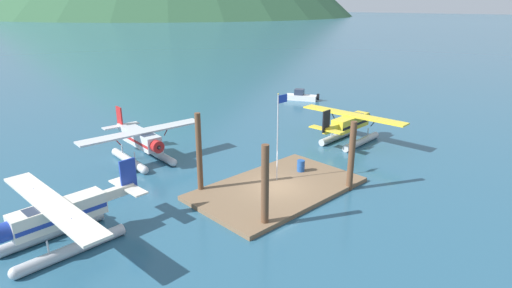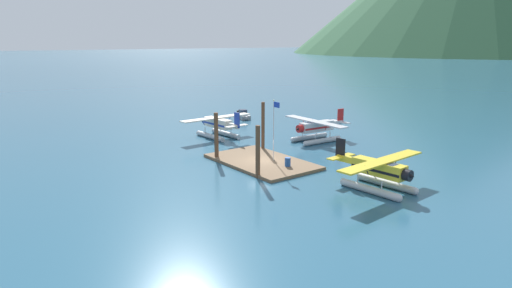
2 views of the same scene
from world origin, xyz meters
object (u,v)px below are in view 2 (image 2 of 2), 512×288
Objects in this scene: seaplane_yellow_stbd_fwd at (379,172)px; seaplane_cream_port_fwd at (218,126)px; seaplane_silver_bow_left at (316,129)px; boat_grey_open_west at (243,116)px; fuel_drum at (288,162)px; flagpole at (274,124)px.

seaplane_yellow_stbd_fwd is 26.27m from seaplane_cream_port_fwd.
seaplane_silver_bow_left is 19.63m from boat_grey_open_west.
seaplane_silver_bow_left is 1.00× the size of seaplane_cream_port_fwd.
seaplane_silver_bow_left is (-7.18, 11.07, 0.84)m from fuel_drum.
seaplane_silver_bow_left and seaplane_cream_port_fwd have the same top height.
boat_grey_open_west reaches higher than fuel_drum.
flagpole is at bearing -28.76° from boat_grey_open_west.
seaplane_silver_bow_left is at bearing 113.92° from flagpole.
seaplane_silver_bow_left is (-4.83, 10.90, -2.67)m from flagpole.
flagpole is 14.88m from seaplane_cream_port_fwd.
seaplane_yellow_stbd_fwd is at bearing -17.65° from boat_grey_open_west.
flagpole is at bearing -8.96° from seaplane_cream_port_fwd.
boat_grey_open_west is at bearing 151.24° from flagpole.
fuel_drum is 0.08× the size of seaplane_cream_port_fwd.
seaplane_cream_port_fwd is (-9.63, -8.62, 0.00)m from seaplane_silver_bow_left.
flagpole is 7.25× the size of fuel_drum.
fuel_drum is 0.08× the size of seaplane_silver_bow_left.
boat_grey_open_west is at bearing 172.88° from seaplane_silver_bow_left.
fuel_drum is 9.70m from seaplane_yellow_stbd_fwd.
seaplane_silver_bow_left reaches higher than fuel_drum.
seaplane_cream_port_fwd is at bearing 171.04° from flagpole.
seaplane_yellow_stbd_fwd is (16.64, -9.05, 0.00)m from seaplane_silver_bow_left.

